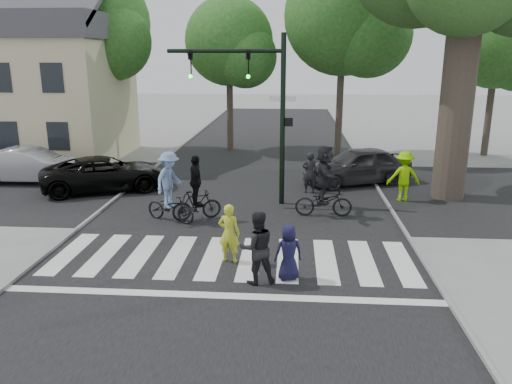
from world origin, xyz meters
TOP-DOWN VIEW (x-y plane):
  - ground at (0.00, 0.00)m, footprint 120.00×120.00m
  - road_stem at (0.00, 5.00)m, footprint 10.00×70.00m
  - road_cross at (0.00, 8.00)m, footprint 70.00×10.00m
  - curb_left at (-5.05, 5.00)m, footprint 0.10×70.00m
  - curb_right at (5.05, 5.00)m, footprint 0.10×70.00m
  - crosswalk at (0.00, 0.66)m, footprint 10.00×3.85m
  - traffic_signal at (0.35, 6.20)m, footprint 4.45×0.29m
  - bg_tree_0 at (-13.74, 16.00)m, footprint 5.46×5.20m
  - bg_tree_1 at (-8.70, 15.48)m, footprint 6.09×5.80m
  - bg_tree_2 at (-1.76, 16.62)m, footprint 5.04×4.80m
  - bg_tree_3 at (4.31, 15.27)m, footprint 6.30×6.00m
  - bg_tree_4 at (12.23, 16.12)m, footprint 4.83×4.60m
  - house at (-11.49, 13.98)m, footprint 8.40×8.10m
  - pedestrian_woman at (-0.03, 0.75)m, footprint 0.63×0.47m
  - pedestrian_child at (1.52, -0.21)m, footprint 0.77×0.61m
  - pedestrian_adult at (0.78, -0.45)m, footprint 1.03×0.90m
  - cyclist_left at (-2.36, 3.91)m, footprint 1.93×1.36m
  - cyclist_mid at (-1.55, 4.17)m, footprint 1.69×1.12m
  - cyclist_right at (2.64, 4.86)m, footprint 1.90×1.78m
  - car_suv at (-5.88, 7.57)m, footprint 5.42×3.97m
  - car_silver at (-9.56, 8.61)m, footprint 4.59×1.79m
  - car_grey at (4.30, 9.44)m, footprint 4.92×3.37m
  - bystander_hivis at (5.69, 6.94)m, footprint 1.24×0.75m
  - bystander_dark at (2.26, 7.80)m, footprint 0.60×0.40m

SIDE VIEW (x-z plane):
  - ground at x=0.00m, z-range 0.00..0.00m
  - road_stem at x=0.00m, z-range 0.00..0.01m
  - road_cross at x=0.00m, z-range 0.00..0.01m
  - crosswalk at x=0.00m, z-range 0.00..0.01m
  - curb_left at x=-5.05m, z-range 0.00..0.10m
  - curb_right at x=5.05m, z-range 0.00..0.10m
  - car_suv at x=-5.88m, z-range 0.00..1.37m
  - pedestrian_child at x=1.52m, z-range 0.00..1.39m
  - car_silver at x=-9.56m, z-range 0.00..1.49m
  - car_grey at x=4.30m, z-range 0.00..1.55m
  - pedestrian_woman at x=-0.03m, z-range 0.00..1.59m
  - bystander_dark at x=2.26m, z-range 0.00..1.63m
  - cyclist_mid at x=-1.55m, z-range -0.19..1.96m
  - pedestrian_adult at x=0.78m, z-range 0.00..1.78m
  - bystander_hivis at x=5.69m, z-range 0.00..1.87m
  - cyclist_left at x=-2.36m, z-range -0.15..2.16m
  - cyclist_right at x=2.64m, z-range -0.13..2.28m
  - house at x=-11.49m, z-range -0.61..8.21m
  - traffic_signal at x=0.35m, z-range 0.90..6.90m
  - bg_tree_4 at x=12.23m, z-range 1.56..9.71m
  - bg_tree_2 at x=-1.76m, z-range 1.58..9.98m
  - bg_tree_0 at x=-13.74m, z-range 1.66..10.63m
  - bg_tree_1 at x=-8.70m, z-range 1.75..11.55m
  - bg_tree_3 at x=4.31m, z-range 1.84..12.04m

